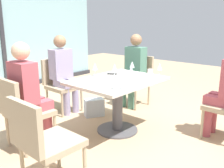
% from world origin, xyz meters
% --- Properties ---
extents(ground_plane, '(12.00, 12.00, 0.00)m').
position_xyz_m(ground_plane, '(0.00, 0.00, 0.00)').
color(ground_plane, tan).
extents(window_wall_backdrop, '(4.86, 0.10, 2.70)m').
position_xyz_m(window_wall_backdrop, '(0.00, 3.20, 1.21)').
color(window_wall_backdrop, '#8FB7BC').
rests_on(window_wall_backdrop, ground_plane).
extents(dining_table_main, '(1.21, 0.89, 0.73)m').
position_xyz_m(dining_table_main, '(0.00, 0.00, 0.54)').
color(dining_table_main, silver).
rests_on(dining_table_main, ground_plane).
extents(chair_near_window, '(0.46, 0.51, 0.87)m').
position_xyz_m(chair_near_window, '(0.00, 1.26, 0.50)').
color(chair_near_window, tan).
rests_on(chair_near_window, ground_plane).
extents(chair_far_left, '(0.50, 0.46, 0.87)m').
position_xyz_m(chair_far_left, '(-1.12, 0.50, 0.50)').
color(chair_far_left, tan).
rests_on(chair_far_left, ground_plane).
extents(chair_far_right, '(0.50, 0.46, 0.87)m').
position_xyz_m(chair_far_right, '(1.12, 0.50, 0.50)').
color(chair_far_right, tan).
rests_on(chair_far_right, ground_plane).
extents(chair_side_end, '(0.50, 0.46, 0.87)m').
position_xyz_m(chair_side_end, '(-1.39, -0.33, 0.50)').
color(chair_side_end, tan).
rests_on(chair_side_end, ground_plane).
extents(person_near_window, '(0.34, 0.39, 1.26)m').
position_xyz_m(person_near_window, '(-0.00, 1.15, 0.70)').
color(person_near_window, '#9E93B7').
rests_on(person_near_window, ground_plane).
extents(person_far_left, '(0.39, 0.34, 1.26)m').
position_xyz_m(person_far_left, '(-1.01, 0.50, 0.70)').
color(person_far_left, '#B24C56').
rests_on(person_far_left, ground_plane).
extents(person_far_right, '(0.39, 0.34, 1.26)m').
position_xyz_m(person_far_right, '(1.01, 0.50, 0.70)').
color(person_far_right, '#4C7F6B').
rests_on(person_far_right, ground_plane).
extents(wine_glass_0, '(0.07, 0.07, 0.18)m').
position_xyz_m(wine_glass_0, '(0.54, -0.30, 0.86)').
color(wine_glass_0, silver).
rests_on(wine_glass_0, dining_table_main).
extents(wine_glass_1, '(0.07, 0.07, 0.18)m').
position_xyz_m(wine_glass_1, '(-0.05, 0.37, 0.86)').
color(wine_glass_1, silver).
rests_on(wine_glass_1, dining_table_main).
extents(wine_glass_2, '(0.07, 0.07, 0.18)m').
position_xyz_m(wine_glass_2, '(0.08, -0.16, 0.86)').
color(wine_glass_2, silver).
rests_on(wine_glass_2, dining_table_main).
extents(wine_glass_3, '(0.07, 0.07, 0.18)m').
position_xyz_m(wine_glass_3, '(0.42, 0.08, 0.86)').
color(wine_glass_3, silver).
rests_on(wine_glass_3, dining_table_main).
extents(wine_glass_4, '(0.07, 0.07, 0.18)m').
position_xyz_m(wine_glass_4, '(-0.32, -0.35, 0.86)').
color(wine_glass_4, silver).
rests_on(wine_glass_4, dining_table_main).
extents(wine_glass_5, '(0.07, 0.07, 0.18)m').
position_xyz_m(wine_glass_5, '(-0.40, -0.29, 0.86)').
color(wine_glass_5, silver).
rests_on(wine_glass_5, dining_table_main).
extents(wine_glass_6, '(0.07, 0.07, 0.18)m').
position_xyz_m(wine_glass_6, '(0.07, 0.11, 0.86)').
color(wine_glass_6, silver).
rests_on(wine_glass_6, dining_table_main).
extents(coffee_cup, '(0.08, 0.08, 0.09)m').
position_xyz_m(coffee_cup, '(0.49, -0.18, 0.78)').
color(coffee_cup, white).
rests_on(coffee_cup, dining_table_main).
extents(cell_phone_on_table, '(0.13, 0.16, 0.01)m').
position_xyz_m(cell_phone_on_table, '(0.20, 0.28, 0.73)').
color(cell_phone_on_table, black).
rests_on(cell_phone_on_table, dining_table_main).
extents(handbag_1, '(0.34, 0.28, 0.28)m').
position_xyz_m(handbag_1, '(0.18, 0.64, 0.14)').
color(handbag_1, silver).
rests_on(handbag_1, ground_plane).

